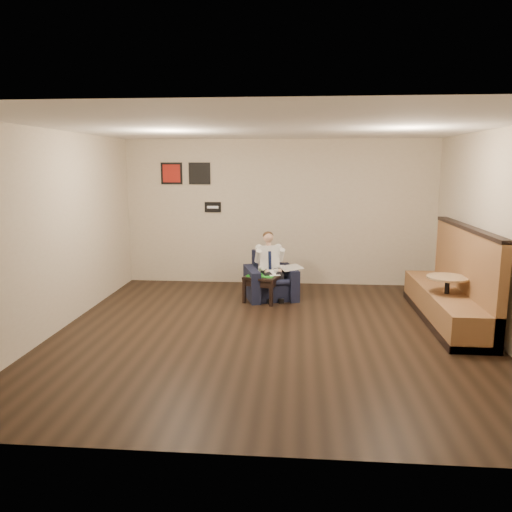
# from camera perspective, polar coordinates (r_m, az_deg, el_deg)

# --- Properties ---
(ground) EXTENTS (6.00, 6.00, 0.00)m
(ground) POSITION_cam_1_polar(r_m,az_deg,el_deg) (7.07, 1.65, -8.78)
(ground) COLOR black
(ground) RESTS_ON ground
(wall_back) EXTENTS (6.00, 0.02, 2.80)m
(wall_back) POSITION_cam_1_polar(r_m,az_deg,el_deg) (9.72, 2.67, 4.97)
(wall_back) COLOR beige
(wall_back) RESTS_ON ground
(wall_front) EXTENTS (6.00, 0.02, 2.80)m
(wall_front) POSITION_cam_1_polar(r_m,az_deg,el_deg) (3.80, -0.76, -3.73)
(wall_front) COLOR beige
(wall_front) RESTS_ON ground
(wall_left) EXTENTS (0.02, 6.00, 2.80)m
(wall_left) POSITION_cam_1_polar(r_m,az_deg,el_deg) (7.52, -21.79, 2.61)
(wall_left) COLOR beige
(wall_left) RESTS_ON ground
(wall_right) EXTENTS (0.02, 6.00, 2.80)m
(wall_right) POSITION_cam_1_polar(r_m,az_deg,el_deg) (7.23, 26.20, 1.99)
(wall_right) COLOR beige
(wall_right) RESTS_ON ground
(ceiling) EXTENTS (6.00, 6.00, 0.02)m
(ceiling) POSITION_cam_1_polar(r_m,az_deg,el_deg) (6.69, 1.77, 14.49)
(ceiling) COLOR white
(ceiling) RESTS_ON wall_back
(seating_sign) EXTENTS (0.32, 0.02, 0.20)m
(seating_sign) POSITION_cam_1_polar(r_m,az_deg,el_deg) (9.83, -4.96, 5.59)
(seating_sign) COLOR black
(seating_sign) RESTS_ON wall_back
(art_print_left) EXTENTS (0.42, 0.03, 0.42)m
(art_print_left) POSITION_cam_1_polar(r_m,az_deg,el_deg) (9.96, -9.62, 9.29)
(art_print_left) COLOR #A91D14
(art_print_left) RESTS_ON wall_back
(art_print_right) EXTENTS (0.42, 0.03, 0.42)m
(art_print_right) POSITION_cam_1_polar(r_m,az_deg,el_deg) (9.84, -6.47, 9.36)
(art_print_right) COLOR black
(art_print_right) RESTS_ON wall_back
(armchair) EXTENTS (1.03, 1.03, 0.81)m
(armchair) POSITION_cam_1_polar(r_m,az_deg,el_deg) (8.75, 1.69, -2.25)
(armchair) COLOR black
(armchair) RESTS_ON ground
(seated_man) EXTENTS (0.73, 0.91, 1.11)m
(seated_man) POSITION_cam_1_polar(r_m,az_deg,el_deg) (8.62, 1.85, -1.43)
(seated_man) COLOR silver
(seated_man) RESTS_ON armchair
(lap_papers) EXTENTS (0.26, 0.31, 0.01)m
(lap_papers) POSITION_cam_1_polar(r_m,az_deg,el_deg) (8.55, 1.99, -1.93)
(lap_papers) COLOR white
(lap_papers) RESTS_ON seated_man
(newspaper) EXTENTS (0.48, 0.53, 0.01)m
(newspaper) POSITION_cam_1_polar(r_m,az_deg,el_deg) (8.72, 3.99, -1.34)
(newspaper) COLOR silver
(newspaper) RESTS_ON armchair
(side_table) EXTENTS (0.71, 0.71, 0.45)m
(side_table) POSITION_cam_1_polar(r_m,az_deg,el_deg) (8.59, 0.85, -3.70)
(side_table) COLOR black
(side_table) RESTS_ON ground
(green_folder) EXTENTS (0.51, 0.41, 0.01)m
(green_folder) POSITION_cam_1_polar(r_m,az_deg,el_deg) (8.53, 0.62, -2.19)
(green_folder) COLOR #2ED62A
(green_folder) RESTS_ON side_table
(coffee_mug) EXTENTS (0.11, 0.11, 0.10)m
(coffee_mug) POSITION_cam_1_polar(r_m,az_deg,el_deg) (8.57, 2.30, -1.85)
(coffee_mug) COLOR white
(coffee_mug) RESTS_ON side_table
(smartphone) EXTENTS (0.16, 0.13, 0.01)m
(smartphone) POSITION_cam_1_polar(r_m,az_deg,el_deg) (8.66, 1.59, -2.01)
(smartphone) COLOR black
(smartphone) RESTS_ON side_table
(banquette) EXTENTS (0.66, 2.76, 1.41)m
(banquette) POSITION_cam_1_polar(r_m,az_deg,el_deg) (7.93, 21.05, -2.06)
(banquette) COLOR brown
(banquette) RESTS_ON ground
(cafe_table) EXTENTS (0.66, 0.66, 0.73)m
(cafe_table) POSITION_cam_1_polar(r_m,az_deg,el_deg) (7.81, 20.90, -4.82)
(cafe_table) COLOR tan
(cafe_table) RESTS_ON ground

